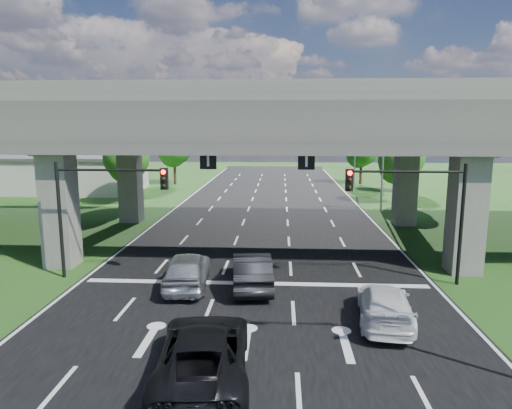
# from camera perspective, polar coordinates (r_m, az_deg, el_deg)

# --- Properties ---
(ground) EXTENTS (160.00, 160.00, 0.00)m
(ground) POSITION_cam_1_polar(r_m,az_deg,el_deg) (19.78, -0.67, -13.32)
(ground) COLOR #1D4415
(ground) RESTS_ON ground
(road) EXTENTS (18.00, 120.00, 0.03)m
(road) POSITION_cam_1_polar(r_m,az_deg,el_deg) (29.23, 0.65, -5.57)
(road) COLOR black
(road) RESTS_ON ground
(overpass) EXTENTS (80.00, 15.00, 10.00)m
(overpass) POSITION_cam_1_polar(r_m,az_deg,el_deg) (30.17, 0.85, 10.11)
(overpass) COLOR #373532
(overpass) RESTS_ON ground
(warehouse) EXTENTS (20.00, 10.00, 4.00)m
(warehouse) POSITION_cam_1_polar(r_m,az_deg,el_deg) (60.00, -23.89, 3.47)
(warehouse) COLOR #9E9E99
(warehouse) RESTS_ON ground
(signal_right) EXTENTS (5.76, 0.54, 6.00)m
(signal_right) POSITION_cam_1_polar(r_m,az_deg,el_deg) (23.33, 19.54, 0.41)
(signal_right) COLOR black
(signal_right) RESTS_ON ground
(signal_left) EXTENTS (5.76, 0.54, 6.00)m
(signal_left) POSITION_cam_1_polar(r_m,az_deg,el_deg) (24.14, -18.90, 0.75)
(signal_left) COLOR black
(signal_left) RESTS_ON ground
(streetlight_far) EXTENTS (3.38, 0.25, 10.00)m
(streetlight_far) POSITION_cam_1_polar(r_m,az_deg,el_deg) (43.12, 15.15, 6.93)
(streetlight_far) COLOR gray
(streetlight_far) RESTS_ON ground
(streetlight_beyond) EXTENTS (3.38, 0.25, 10.00)m
(streetlight_beyond) POSITION_cam_1_polar(r_m,az_deg,el_deg) (58.85, 11.94, 7.75)
(streetlight_beyond) COLOR gray
(streetlight_beyond) RESTS_ON ground
(tree_left_near) EXTENTS (4.50, 4.50, 7.80)m
(tree_left_near) POSITION_cam_1_polar(r_m,az_deg,el_deg) (46.78, -15.86, 5.84)
(tree_left_near) COLOR black
(tree_left_near) RESTS_ON ground
(tree_left_mid) EXTENTS (3.91, 3.90, 6.76)m
(tree_left_mid) POSITION_cam_1_polar(r_m,az_deg,el_deg) (55.35, -16.10, 5.72)
(tree_left_mid) COLOR black
(tree_left_mid) RESTS_ON ground
(tree_left_far) EXTENTS (4.80, 4.80, 8.32)m
(tree_left_far) POSITION_cam_1_polar(r_m,az_deg,el_deg) (61.86, -10.18, 7.24)
(tree_left_far) COLOR black
(tree_left_far) RESTS_ON ground
(tree_right_near) EXTENTS (4.20, 4.20, 7.28)m
(tree_right_near) POSITION_cam_1_polar(r_m,az_deg,el_deg) (47.75, 17.57, 5.44)
(tree_right_near) COLOR black
(tree_right_near) RESTS_ON ground
(tree_right_mid) EXTENTS (3.91, 3.90, 6.76)m
(tree_right_mid) POSITION_cam_1_polar(r_m,az_deg,el_deg) (56.26, 18.52, 5.66)
(tree_right_mid) COLOR black
(tree_right_mid) RESTS_ON ground
(tree_right_far) EXTENTS (4.50, 4.50, 7.80)m
(tree_right_far) POSITION_cam_1_polar(r_m,az_deg,el_deg) (63.16, 13.12, 6.90)
(tree_right_far) COLOR black
(tree_right_far) RESTS_ON ground
(car_silver) EXTENTS (2.43, 5.19, 1.72)m
(car_silver) POSITION_cam_1_polar(r_m,az_deg,el_deg) (22.60, -8.57, -8.03)
(car_silver) COLOR silver
(car_silver) RESTS_ON road
(car_dark) EXTENTS (2.33, 5.30, 1.69)m
(car_dark) POSITION_cam_1_polar(r_m,az_deg,el_deg) (22.29, -0.54, -8.20)
(car_dark) COLOR black
(car_dark) RESTS_ON road
(car_white) EXTENTS (2.65, 5.19, 1.44)m
(car_white) POSITION_cam_1_polar(r_m,az_deg,el_deg) (19.27, 15.79, -11.94)
(car_white) COLOR silver
(car_white) RESTS_ON road
(car_trailing) EXTENTS (3.24, 6.15, 1.65)m
(car_trailing) POSITION_cam_1_polar(r_m,az_deg,el_deg) (14.92, -6.54, -17.87)
(car_trailing) COLOR black
(car_trailing) RESTS_ON road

